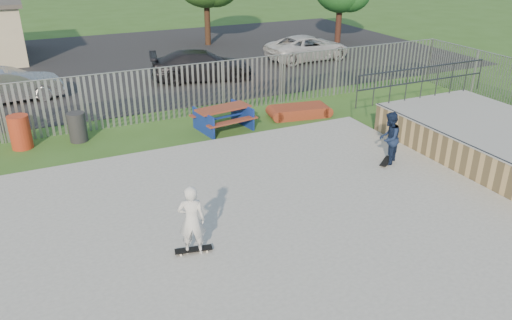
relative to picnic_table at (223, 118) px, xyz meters
name	(u,v)px	position (x,y,z in m)	size (l,w,h in m)	color
ground	(221,254)	(-2.89, -7.16, -0.41)	(120.00, 120.00, 0.00)	#355C1F
concrete_slab	(221,251)	(-2.89, -7.16, -0.34)	(15.00, 12.00, 0.15)	gray
quarter_pipe	(499,144)	(6.60, -6.12, 0.14)	(5.50, 7.05, 2.19)	tan
fence	(195,135)	(-1.89, -2.58, 0.59)	(26.04, 16.02, 2.00)	gray
picnic_table	(223,118)	(0.00, 0.00, 0.00)	(2.14, 1.86, 0.81)	brown
funbox	(299,111)	(3.13, 0.05, -0.21)	(2.13, 1.30, 0.40)	maroon
trash_bin_red	(20,132)	(-6.59, 1.15, 0.14)	(0.66, 0.66, 1.10)	#AB331A
trash_bin_grey	(77,127)	(-4.84, 1.00, 0.08)	(0.60, 0.60, 0.99)	#292A2C
parking_lot	(91,66)	(-2.89, 11.84, -0.40)	(40.00, 18.00, 0.02)	black
car_silver	(8,85)	(-6.85, 6.68, 0.30)	(1.48, 4.24, 1.40)	#A5A6AA
car_dark	(202,65)	(1.53, 6.58, 0.30)	(1.96, 4.81, 1.40)	black
car_white	(308,48)	(8.24, 8.10, 0.27)	(2.22, 4.81, 1.34)	silver
skateboard_a	(386,162)	(3.19, -5.09, -0.23)	(0.76, 0.64, 0.08)	black
skateboard_b	(194,250)	(-3.48, -7.03, -0.23)	(0.82, 0.36, 0.08)	black
skater_navy	(389,138)	(3.19, -5.09, 0.53)	(0.77, 0.60, 1.58)	#14203F
skater_white	(192,220)	(-3.48, -7.03, 0.53)	(0.58, 0.38, 1.58)	silver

